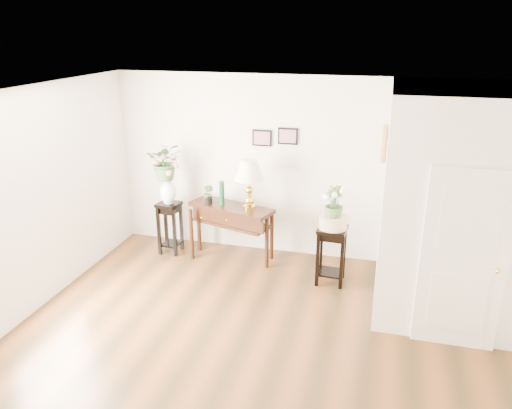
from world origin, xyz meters
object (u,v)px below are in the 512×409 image
(console_table, at_px, (232,232))
(table_lamp, at_px, (249,185))
(plant_stand_b, at_px, (331,255))
(plant_stand_a, at_px, (170,228))

(console_table, distance_m, table_lamp, 0.84)
(table_lamp, distance_m, plant_stand_b, 1.57)
(table_lamp, bearing_deg, console_table, 180.00)
(table_lamp, relative_size, plant_stand_a, 0.89)
(console_table, relative_size, plant_stand_a, 1.57)
(plant_stand_a, distance_m, plant_stand_b, 2.63)
(console_table, xyz_separation_m, plant_stand_a, (-1.02, -0.02, -0.02))
(console_table, distance_m, plant_stand_b, 1.62)
(plant_stand_a, bearing_deg, plant_stand_b, -7.50)
(table_lamp, xyz_separation_m, plant_stand_b, (1.30, -0.36, -0.82))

